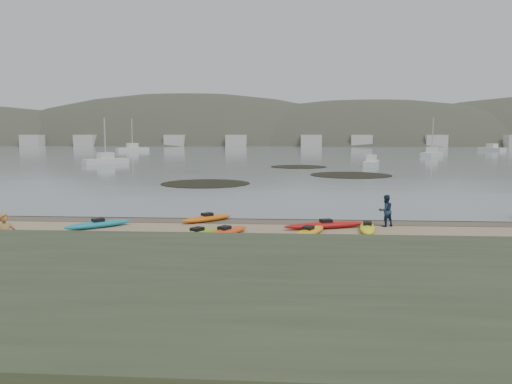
{
  "coord_description": "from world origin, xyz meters",
  "views": [
    {
      "loc": [
        1.82,
        -26.59,
        4.66
      ],
      "look_at": [
        0.0,
        0.0,
        1.5
      ],
      "focal_mm": 35.0,
      "sensor_mm": 36.0,
      "label": 1
    }
  ],
  "objects": [
    {
      "name": "far_town",
      "position": [
        6.0,
        145.0,
        2.0
      ],
      "size": [
        199.0,
        5.0,
        4.0
      ],
      "color": "beige",
      "rests_on": "ground"
    },
    {
      "name": "ground",
      "position": [
        0.0,
        0.0,
        0.0
      ],
      "size": [
        600.0,
        600.0,
        0.0
      ],
      "primitive_type": "plane",
      "color": "tan",
      "rests_on": "ground"
    },
    {
      "name": "water",
      "position": [
        0.0,
        300.0,
        0.01
      ],
      "size": [
        1200.0,
        1200.0,
        0.0
      ],
      "primitive_type": "plane",
      "color": "slate",
      "rests_on": "ground"
    },
    {
      "name": "moored_boats",
      "position": [
        5.46,
        78.71,
        0.51
      ],
      "size": [
        97.16,
        67.44,
        1.12
      ],
      "color": "silver",
      "rests_on": "ground"
    },
    {
      "name": "person_west",
      "position": [
        -8.25,
        -9.85,
        0.93
      ],
      "size": [
        0.8,
        0.77,
        1.85
      ],
      "primitive_type": "imported",
      "rotation": [
        0.0,
        0.0,
        0.68
      ],
      "color": "#BA884A",
      "rests_on": "ground"
    },
    {
      "name": "far_hills",
      "position": [
        39.38,
        193.97,
        -15.93
      ],
      "size": [
        550.0,
        135.0,
        80.0
      ],
      "color": "#384235",
      "rests_on": "ground"
    },
    {
      "name": "kelp_mats",
      "position": [
        2.25,
        29.18,
        0.03
      ],
      "size": [
        23.04,
        31.34,
        0.04
      ],
      "color": "black",
      "rests_on": "water"
    },
    {
      "name": "kayaks",
      "position": [
        -1.0,
        -3.76,
        0.17
      ],
      "size": [
        15.18,
        9.8,
        0.34
      ],
      "color": "yellow",
      "rests_on": "ground"
    },
    {
      "name": "wet_sand",
      "position": [
        0.0,
        -0.3,
        0.0
      ],
      "size": [
        60.0,
        60.0,
        0.0
      ],
      "primitive_type": "plane",
      "color": "brown",
      "rests_on": "ground"
    },
    {
      "name": "bluff",
      "position": [
        0.0,
        -17.5,
        1.0
      ],
      "size": [
        60.0,
        8.0,
        2.0
      ],
      "primitive_type": "cube",
      "color": "#475138",
      "rests_on": "ground"
    },
    {
      "name": "person_east",
      "position": [
        6.61,
        -1.55,
        0.8
      ],
      "size": [
        0.95,
        0.86,
        1.59
      ],
      "primitive_type": "imported",
      "rotation": [
        0.0,
        0.0,
        3.56
      ],
      "color": "navy",
      "rests_on": "ground"
    }
  ]
}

